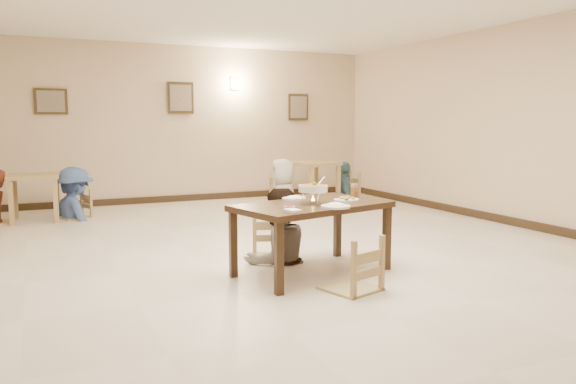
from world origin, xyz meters
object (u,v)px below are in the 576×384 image
curry_warmer (313,189)px  bg_chair_lr (74,191)px  main_diner (277,188)px  bg_table_left (34,183)px  main_table (312,211)px  bg_chair_rl (283,180)px  drink_glass (354,191)px  chair_far (272,217)px  chair_near (351,238)px  bg_diner_b (73,167)px  bg_chair_rr (344,174)px  bg_diner_c (283,159)px  bg_diner_d (344,161)px  bg_table_right (314,169)px

curry_warmer → bg_chair_lr: (-1.97, 4.57, -0.43)m
main_diner → bg_table_left: 4.60m
main_table → bg_chair_rl: bg_chair_rl is taller
curry_warmer → drink_glass: curry_warmer is taller
chair_far → bg_chair_rl: size_ratio=1.03×
chair_near → main_diner: size_ratio=0.60×
drink_glass → bg_diner_b: (-2.61, 4.31, 0.04)m
chair_near → bg_chair_rl: bearing=-123.8°
bg_table_left → bg_chair_rr: (5.54, -0.02, -0.07)m
main_table → bg_diner_b: size_ratio=1.03×
drink_glass → bg_diner_c: size_ratio=0.09×
chair_near → bg_diner_d: bearing=-136.1°
chair_near → bg_diner_d: (2.92, 5.16, 0.29)m
bg_diner_b → chair_near: bearing=176.6°
bg_table_left → bg_diner_d: 5.55m
chair_near → curry_warmer: bearing=-100.2°
bg_table_right → bg_diner_d: (0.66, -0.03, 0.13)m
curry_warmer → bg_chair_rl: bearing=69.7°
bg_table_left → chair_far: bearing=-57.4°
main_table → curry_warmer: size_ratio=5.22×
curry_warmer → bg_diner_d: (2.99, 4.53, -0.10)m
main_table → bg_chair_lr: bearing=99.6°
bg_table_left → bg_diner_b: bg_diner_b is taller
bg_diner_c → main_diner: bearing=-7.4°
curry_warmer → bg_chair_rr: bearing=56.5°
curry_warmer → bg_table_left: (-2.55, 4.55, -0.28)m
main_table → curry_warmer: (-0.01, -0.03, 0.23)m
drink_glass → bg_chair_rr: 4.89m
drink_glass → bg_diner_b: 5.04m
main_diner → curry_warmer: main_diner is taller
bg_chair_rl → bg_diner_d: bearing=-79.2°
bg_table_left → bg_table_right: bearing=0.1°
main_table → bg_chair_rr: (2.99, 4.50, -0.11)m
chair_near → bg_chair_rl: 5.42m
bg_table_right → bg_diner_d: 0.67m
bg_table_right → bg_chair_lr: size_ratio=1.05×
drink_glass → bg_chair_lr: 5.05m
bg_diner_d → bg_chair_rr: bearing=-165.5°
bg_chair_rl → chair_far: bearing=165.7°
drink_glass → bg_table_left: 5.35m
chair_far → bg_table_left: (-2.42, 3.79, 0.12)m
bg_chair_rl → bg_diner_d: bg_diner_d is taller
chair_near → bg_diner_d: bg_diner_d is taller
main_table → bg_table_left: 5.19m
main_table → bg_table_right: size_ratio=1.83×
bg_chair_rl → chair_near: bearing=174.0°
bg_diner_d → chair_far: bearing=154.9°
bg_table_left → bg_chair_rr: bg_chair_rr is taller
chair_near → bg_chair_rr: size_ratio=0.91×
main_diner → chair_near: bearing=91.8°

